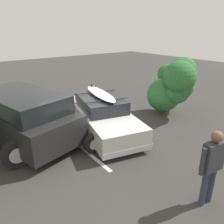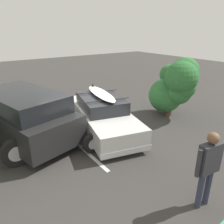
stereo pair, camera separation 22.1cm
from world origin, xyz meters
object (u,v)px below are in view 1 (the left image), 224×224
Objects in this scene: suv_car at (23,116)px; person_bystander at (212,162)px; sedan_car at (102,115)px; bush_near_left at (173,85)px.

person_bystander is at bearing 113.14° from suv_car.
person_bystander is (-2.32, 5.43, 0.17)m from suv_car.
sedan_car is 2.78m from suv_car.
bush_near_left is (-3.59, -3.92, 0.32)m from person_bystander.
sedan_car is 4.53m from person_bystander.
sedan_car is 3.45m from bush_near_left.
suv_car is 5.91m from person_bystander.
person_bystander is (0.28, 4.50, 0.45)m from sedan_car.
suv_car is 6.12m from bush_near_left.
bush_near_left is at bearing 170.07° from sedan_car.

